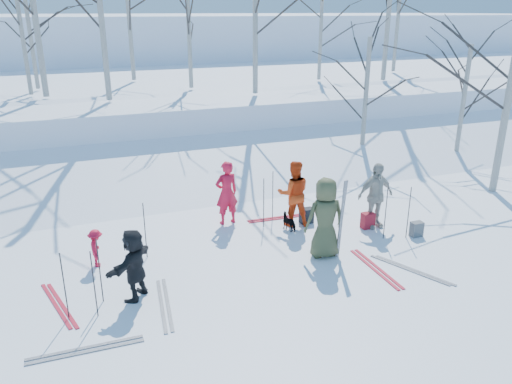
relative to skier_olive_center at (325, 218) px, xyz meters
name	(u,v)px	position (x,y,z in m)	size (l,w,h in m)	color
ground	(280,269)	(-1.20, -0.26, -0.94)	(120.00, 120.00, 0.00)	white
snow_ramp	(198,172)	(-1.20, 6.74, -0.79)	(70.00, 9.50, 1.40)	white
snow_plateau	(148,101)	(-1.20, 16.74, 0.06)	(70.00, 18.00, 2.20)	white
far_hill	(107,51)	(-1.20, 37.74, 1.06)	(90.00, 30.00, 6.00)	white
skier_olive_center	(325,218)	(0.00, 0.00, 0.00)	(0.92, 0.60, 1.88)	#41472B
skier_red_north	(227,193)	(-1.50, 2.58, -0.08)	(0.63, 0.41, 1.72)	red
skier_redor_behind	(294,193)	(0.09, 1.87, -0.06)	(0.85, 0.66, 1.75)	red
skier_red_seated	(96,248)	(-4.92, 1.35, -0.51)	(0.56, 0.32, 0.87)	red
skier_cream_east	(375,196)	(2.00, 0.99, -0.07)	(1.02, 0.42, 1.74)	beige
skier_grey_west	(134,264)	(-4.30, -0.27, -0.21)	(1.35, 0.43, 1.46)	black
dog	(290,222)	(-0.13, 1.60, -0.72)	(0.24, 0.52, 0.44)	black
upright_ski_left	(341,220)	(0.28, -0.25, 0.01)	(0.07, 0.02, 1.90)	silver
upright_ski_right	(341,219)	(0.31, -0.19, 0.01)	(0.07, 0.02, 1.90)	silver
ski_pair_a	(411,270)	(1.47, -1.32, -0.93)	(0.96, 1.82, 0.02)	silver
ski_pair_b	(376,269)	(0.77, -0.99, -0.93)	(0.24, 1.90, 0.02)	red
ski_pair_c	(165,304)	(-3.85, -0.74, -0.93)	(0.41, 1.91, 0.02)	silver
ski_pair_d	(86,350)	(-5.35, -1.64, -0.93)	(1.90, 0.24, 0.02)	silver
ski_pair_e	(281,218)	(-0.02, 2.38, -0.93)	(1.91, 0.29, 0.02)	red
ski_pair_f	(59,305)	(-5.76, -0.04, -0.93)	(0.69, 1.89, 0.02)	red
ski_pole_a	(64,286)	(-5.59, -0.55, -0.27)	(0.02, 0.02, 1.34)	black
ski_pole_b	(145,231)	(-3.83, 1.37, -0.27)	(0.02, 0.02, 1.34)	black
ski_pole_c	(273,195)	(-0.24, 2.46, -0.27)	(0.02, 0.02, 1.34)	black
ski_pole_d	(94,285)	(-5.08, -0.67, -0.27)	(0.02, 0.02, 1.34)	black
ski_pole_e	(386,213)	(1.84, 0.28, -0.27)	(0.02, 0.02, 1.34)	black
ski_pole_f	(264,203)	(-0.69, 2.01, -0.27)	(0.02, 0.02, 1.34)	black
ski_pole_g	(409,213)	(2.39, 0.11, -0.27)	(0.02, 0.02, 1.34)	black
ski_pole_h	(100,271)	(-4.94, -0.19, -0.27)	(0.02, 0.02, 1.34)	black
backpack_red	(368,220)	(1.81, 0.96, -0.73)	(0.32, 0.22, 0.42)	maroon
backpack_grey	(417,229)	(2.68, 0.10, -0.75)	(0.30, 0.20, 0.38)	#525559
backpack_dark	(306,216)	(0.48, 1.86, -0.74)	(0.34, 0.24, 0.40)	black
birch_plateau_a	(255,9)	(2.08, 9.86, 4.46)	(5.08, 5.08, 6.40)	silver
birch_plateau_b	(321,33)	(6.48, 12.74, 3.42)	(3.62, 3.62, 4.31)	silver
birch_plateau_f	(23,38)	(-6.38, 12.74, 3.43)	(3.63, 3.63, 4.33)	silver
birch_plateau_h	(30,32)	(-6.17, 14.39, 3.59)	(3.86, 3.86, 4.66)	silver
birch_plateau_i	(189,30)	(0.04, 12.28, 3.64)	(3.93, 3.93, 4.76)	silver
birch_plateau_j	(128,11)	(-1.91, 15.82, 4.39)	(4.99, 4.99, 6.27)	silver
birch_plateau_l	(399,11)	(11.96, 14.41, 4.39)	(4.99, 4.99, 6.27)	silver
birch_edge_c	(463,105)	(8.37, 5.11, 1.18)	(3.57, 3.57, 4.24)	silver
birch_edge_e	(365,102)	(4.91, 6.18, 1.31)	(3.75, 3.75, 4.50)	silver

